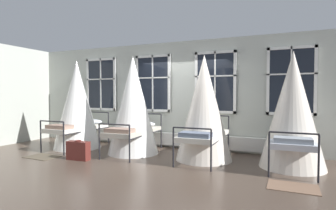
# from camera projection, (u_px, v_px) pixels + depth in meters

# --- Properties ---
(ground) EXTENTS (18.79, 18.79, 0.00)m
(ground) POSITION_uv_depth(u_px,v_px,m) (165.00, 157.00, 6.69)
(ground) COLOR #4C3D33
(back_wall_with_windows) EXTENTS (10.40, 0.10, 3.08)m
(back_wall_with_windows) POSITION_uv_depth(u_px,v_px,m) (184.00, 95.00, 7.85)
(back_wall_with_windows) COLOR #B2B7AD
(back_wall_with_windows) RESTS_ON ground
(window_bank) EXTENTS (6.78, 0.10, 2.66)m
(window_bank) POSITION_uv_depth(u_px,v_px,m) (182.00, 110.00, 7.76)
(window_bank) COLOR black
(window_bank) RESTS_ON ground
(cot_first) EXTENTS (1.34, 1.90, 2.52)m
(cot_first) POSITION_uv_depth(u_px,v_px,m) (77.00, 106.00, 7.86)
(cot_first) COLOR black
(cot_first) RESTS_ON ground
(cot_second) EXTENTS (1.34, 1.91, 2.56)m
(cot_second) POSITION_uv_depth(u_px,v_px,m) (133.00, 106.00, 7.14)
(cot_second) COLOR black
(cot_second) RESTS_ON ground
(cot_third) EXTENTS (1.34, 1.89, 2.48)m
(cot_third) POSITION_uv_depth(u_px,v_px,m) (204.00, 109.00, 6.42)
(cot_third) COLOR black
(cot_third) RESTS_ON ground
(cot_fourth) EXTENTS (1.34, 1.89, 2.47)m
(cot_fourth) POSITION_uv_depth(u_px,v_px,m) (293.00, 111.00, 5.72)
(cot_fourth) COLOR black
(cot_fourth) RESTS_ON ground
(rug_first) EXTENTS (0.83, 0.60, 0.01)m
(rug_first) POSITION_uv_depth(u_px,v_px,m) (43.00, 157.00, 6.73)
(rug_first) COLOR brown
(rug_first) RESTS_ON ground
(rug_fourth) EXTENTS (0.81, 0.58, 0.01)m
(rug_fourth) POSITION_uv_depth(u_px,v_px,m) (293.00, 187.00, 4.53)
(rug_fourth) COLOR brown
(rug_fourth) RESTS_ON ground
(suitcase_dark) EXTENTS (0.57, 0.24, 0.47)m
(suitcase_dark) POSITION_uv_depth(u_px,v_px,m) (78.00, 150.00, 6.43)
(suitcase_dark) COLOR #5B231E
(suitcase_dark) RESTS_ON ground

